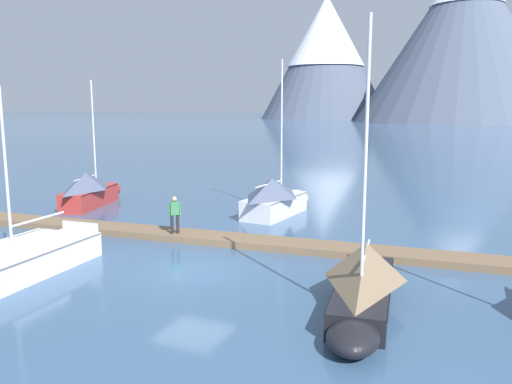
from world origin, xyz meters
TOP-DOWN VIEW (x-y plane):
  - ground_plane at (0.00, 0.00)m, footprint 700.00×700.00m
  - mountain_west_summit at (-54.44, 213.33)m, footprint 56.78×56.78m
  - mountain_central_massif at (3.17, 186.33)m, footprint 74.60×74.60m
  - dock at (0.00, 4.00)m, footprint 29.08×3.53m
  - sailboat_nearest_berth at (-11.86, 8.49)m, footprint 2.91×6.31m
  - sailboat_second_berth at (-5.15, -3.00)m, footprint 2.20×6.62m
  - sailboat_mid_dock_port at (-0.63, 10.42)m, footprint 2.48×5.98m
  - sailboat_mid_dock_starboard at (6.51, -1.06)m, footprint 2.34×6.98m
  - person_on_dock at (-2.90, 3.49)m, footprint 0.47×0.42m

SIDE VIEW (x-z plane):
  - ground_plane at x=0.00m, z-range 0.00..0.00m
  - dock at x=0.00m, z-range -0.01..0.29m
  - sailboat_second_berth at x=-5.15m, z-range -2.75..3.91m
  - sailboat_mid_dock_starboard at x=6.51m, z-range -3.32..5.05m
  - sailboat_mid_dock_port at x=-0.63m, z-range -3.26..5.20m
  - sailboat_nearest_berth at x=-11.86m, z-range -2.77..4.73m
  - person_on_dock at x=-2.90m, z-range 0.42..2.11m
  - mountain_west_summit at x=-54.44m, z-range 1.93..55.18m
  - mountain_central_massif at x=3.17m, z-range 0.68..59.75m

